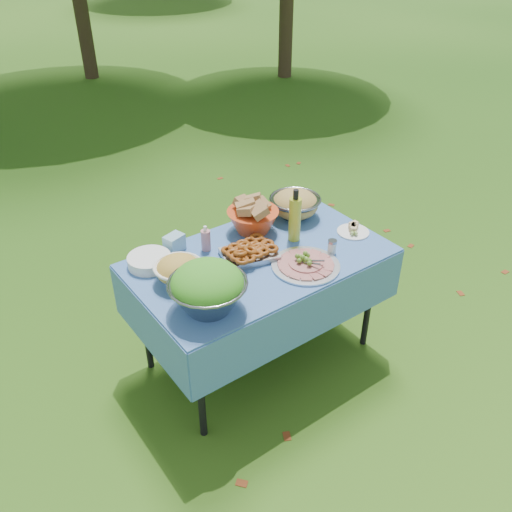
{
  "coord_description": "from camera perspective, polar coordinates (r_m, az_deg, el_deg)",
  "views": [
    {
      "loc": [
        -1.54,
        -2.07,
        2.48
      ],
      "look_at": [
        -0.03,
        0.0,
        0.78
      ],
      "focal_mm": 38.0,
      "sensor_mm": 36.0,
      "label": 1
    }
  ],
  "objects": [
    {
      "name": "cheese_plate",
      "position": [
        3.37,
        10.22,
        2.85
      ],
      "size": [
        0.21,
        0.21,
        0.05
      ],
      "primitive_type": "cylinder",
      "rotation": [
        0.0,
        0.0,
        -0.06
      ],
      "color": "white",
      "rests_on": "picnic_table"
    },
    {
      "name": "fried_tray",
      "position": [
        3.08,
        -0.7,
        0.42
      ],
      "size": [
        0.35,
        0.29,
        0.07
      ],
      "primitive_type": "cube",
      "rotation": [
        0.0,
        0.0,
        -0.27
      ],
      "color": "#ACACB1",
      "rests_on": "picnic_table"
    },
    {
      "name": "plate_stack",
      "position": [
        3.07,
        -11.16,
        -0.47
      ],
      "size": [
        0.27,
        0.27,
        0.06
      ],
      "primitive_type": "cylinder",
      "rotation": [
        0.0,
        0.0,
        -0.11
      ],
      "color": "white",
      "rests_on": "picnic_table"
    },
    {
      "name": "salad_bowl",
      "position": [
        2.66,
        -5.11,
        -3.35
      ],
      "size": [
        0.49,
        0.49,
        0.26
      ],
      "primitive_type": null,
      "rotation": [
        0.0,
        0.0,
        0.27
      ],
      "color": "gray",
      "rests_on": "picnic_table"
    },
    {
      "name": "pasta_bowl_white",
      "position": [
        2.9,
        -8.15,
        -1.4
      ],
      "size": [
        0.27,
        0.27,
        0.15
      ],
      "primitive_type": null,
      "rotation": [
        0.0,
        0.0,
        -0.04
      ],
      "color": "white",
      "rests_on": "picnic_table"
    },
    {
      "name": "bread_bowl",
      "position": [
        3.29,
        -0.33,
        4.27
      ],
      "size": [
        0.39,
        0.39,
        0.21
      ],
      "primitive_type": null,
      "rotation": [
        0.0,
        0.0,
        -0.28
      ],
      "color": "#D7461C",
      "rests_on": "picnic_table"
    },
    {
      "name": "charcuterie_platter",
      "position": [
        3.01,
        5.29,
        -0.43
      ],
      "size": [
        0.4,
        0.4,
        0.09
      ],
      "primitive_type": "cylinder",
      "rotation": [
        0.0,
        0.0,
        0.05
      ],
      "color": "silver",
      "rests_on": "picnic_table"
    },
    {
      "name": "sanitizer_bottle",
      "position": [
        3.14,
        -5.31,
        1.89
      ],
      "size": [
        0.06,
        0.06,
        0.16
      ],
      "primitive_type": "cylinder",
      "rotation": [
        0.0,
        0.0,
        0.18
      ],
      "color": "#CA7F85",
      "rests_on": "picnic_table"
    },
    {
      "name": "shaker",
      "position": [
        3.14,
        8.01,
        0.99
      ],
      "size": [
        0.07,
        0.07,
        0.08
      ],
      "primitive_type": "cylinder",
      "rotation": [
        0.0,
        0.0,
        0.3
      ],
      "color": "silver",
      "rests_on": "picnic_table"
    },
    {
      "name": "ground",
      "position": [
        3.58,
        0.39,
        -10.26
      ],
      "size": [
        80.0,
        80.0,
        0.0
      ],
      "primitive_type": "plane",
      "color": "#0B3309",
      "rests_on": "ground"
    },
    {
      "name": "oil_bottle",
      "position": [
        3.19,
        4.12,
        4.31
      ],
      "size": [
        0.08,
        0.08,
        0.33
      ],
      "primitive_type": "cylinder",
      "rotation": [
        0.0,
        0.0,
        0.1
      ],
      "color": "gold",
      "rests_on": "picnic_table"
    },
    {
      "name": "wipes_box",
      "position": [
        3.17,
        -8.58,
        1.36
      ],
      "size": [
        0.13,
        0.11,
        0.1
      ],
      "primitive_type": "cube",
      "rotation": [
        0.0,
        0.0,
        0.28
      ],
      "color": "#89BDD4",
      "rests_on": "picnic_table"
    },
    {
      "name": "pasta_bowl_steel",
      "position": [
        3.48,
        4.13,
        5.53
      ],
      "size": [
        0.37,
        0.37,
        0.17
      ],
      "primitive_type": null,
      "rotation": [
        0.0,
        0.0,
        -0.13
      ],
      "color": "gray",
      "rests_on": "picnic_table"
    },
    {
      "name": "picnic_table",
      "position": [
        3.33,
        0.41,
        -5.54
      ],
      "size": [
        1.46,
        0.86,
        0.76
      ],
      "primitive_type": "cube",
      "color": "#75AFE1",
      "rests_on": "ground"
    }
  ]
}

